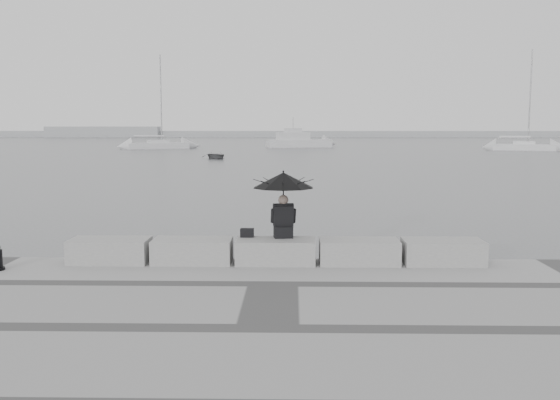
{
  "coord_description": "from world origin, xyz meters",
  "views": [
    {
      "loc": [
        0.35,
        -12.94,
        3.32
      ],
      "look_at": [
        0.02,
        3.0,
        1.39
      ],
      "focal_mm": 40.0,
      "sensor_mm": 36.0,
      "label": 1
    }
  ],
  "objects_px": {
    "seated_person": "(283,188)",
    "dinghy": "(216,156)",
    "sailboat_right": "(524,146)",
    "sailboat_left": "(158,145)",
    "motor_cruiser": "(299,141)"
  },
  "relations": [
    {
      "from": "seated_person",
      "to": "sailboat_left",
      "type": "distance_m",
      "value": 75.8
    },
    {
      "from": "seated_person",
      "to": "sailboat_left",
      "type": "height_order",
      "value": "sailboat_left"
    },
    {
      "from": "sailboat_right",
      "to": "dinghy",
      "type": "xyz_separation_m",
      "value": [
        -37.44,
        -20.51,
        -0.23
      ]
    },
    {
      "from": "seated_person",
      "to": "sailboat_left",
      "type": "relative_size",
      "value": 0.11
    },
    {
      "from": "sailboat_right",
      "to": "sailboat_left",
      "type": "bearing_deg",
      "value": -166.07
    },
    {
      "from": "sailboat_right",
      "to": "motor_cruiser",
      "type": "xyz_separation_m",
      "value": [
        -28.98,
        10.11,
        0.37
      ]
    },
    {
      "from": "sailboat_left",
      "to": "dinghy",
      "type": "relative_size",
      "value": 3.68
    },
    {
      "from": "dinghy",
      "to": "seated_person",
      "type": "bearing_deg",
      "value": -104.21
    },
    {
      "from": "sailboat_right",
      "to": "motor_cruiser",
      "type": "distance_m",
      "value": 30.7
    },
    {
      "from": "seated_person",
      "to": "sailboat_right",
      "type": "bearing_deg",
      "value": 57.57
    },
    {
      "from": "sailboat_right",
      "to": "dinghy",
      "type": "relative_size",
      "value": 3.68
    },
    {
      "from": "seated_person",
      "to": "dinghy",
      "type": "height_order",
      "value": "seated_person"
    },
    {
      "from": "sailboat_left",
      "to": "motor_cruiser",
      "type": "height_order",
      "value": "sailboat_left"
    },
    {
      "from": "sailboat_left",
      "to": "motor_cruiser",
      "type": "distance_m",
      "value": 20.3
    },
    {
      "from": "sailboat_left",
      "to": "sailboat_right",
      "type": "relative_size",
      "value": 1.0
    }
  ]
}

